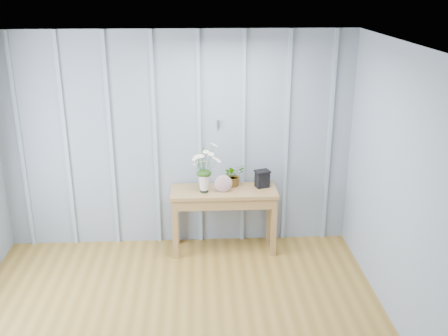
{
  "coord_description": "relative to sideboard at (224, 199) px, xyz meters",
  "views": [
    {
      "loc": [
        0.23,
        -3.47,
        2.99
      ],
      "look_at": [
        0.52,
        1.94,
        1.03
      ],
      "focal_mm": 42.0,
      "sensor_mm": 36.0,
      "label": 1
    }
  ],
  "objects": [
    {
      "name": "felt_disc_vessel",
      "position": [
        -0.01,
        -0.07,
        0.22
      ],
      "size": [
        0.2,
        0.06,
        0.2
      ],
      "primitive_type": "ellipsoid",
      "rotation": [
        0.0,
        0.0,
        0.02
      ],
      "color": "#834965",
      "rests_on": "sideboard"
    },
    {
      "name": "sideboard",
      "position": [
        0.0,
        0.0,
        0.0
      ],
      "size": [
        1.2,
        0.45,
        0.75
      ],
      "color": "olive",
      "rests_on": "ground"
    },
    {
      "name": "room_shell",
      "position": [
        -0.52,
        -1.08,
        1.35
      ],
      "size": [
        4.0,
        4.5,
        2.5
      ],
      "color": "#8490A4",
      "rests_on": "ground"
    },
    {
      "name": "daisy_vase",
      "position": [
        -0.22,
        -0.05,
        0.47
      ],
      "size": [
        0.4,
        0.31,
        0.57
      ],
      "color": "black",
      "rests_on": "sideboard"
    },
    {
      "name": "carved_box",
      "position": [
        0.44,
        0.06,
        0.22
      ],
      "size": [
        0.2,
        0.17,
        0.2
      ],
      "color": "black",
      "rests_on": "sideboard"
    },
    {
      "name": "spider_plant",
      "position": [
        0.12,
        0.12,
        0.24
      ],
      "size": [
        0.3,
        0.29,
        0.26
      ],
      "primitive_type": "imported",
      "rotation": [
        0.0,
        0.0,
        0.46
      ],
      "color": "#193910",
      "rests_on": "sideboard"
    }
  ]
}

